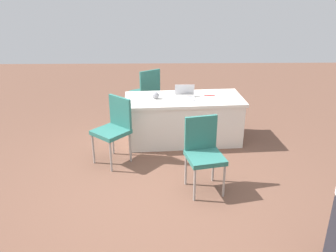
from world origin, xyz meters
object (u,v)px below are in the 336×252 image
chair_tucked_right (114,126)px  chair_near_front (147,90)px  chair_by_pillar (203,150)px  laptop_silver (185,96)px  yarn_ball (156,95)px  table_foreground (184,119)px  scissors_red (209,95)px

chair_tucked_right → chair_near_front: bearing=-62.2°
chair_near_front → chair_by_pillar: (-0.80, 2.47, -0.02)m
laptop_silver → yarn_ball: 0.47m
table_foreground → chair_by_pillar: 1.49m
chair_by_pillar → laptop_silver: bearing=-96.7°
chair_tucked_right → scissors_red: 1.69m
laptop_silver → scissors_red: size_ratio=1.78×
table_foreground → laptop_silver: 0.41m
scissors_red → laptop_silver: bearing=-150.0°
chair_near_front → laptop_silver: 1.23m
chair_tucked_right → table_foreground: bearing=-104.7°
table_foreground → chair_near_front: (0.64, -1.00, 0.19)m
chair_near_front → chair_tucked_right: 1.76m
table_foreground → yarn_ball: bearing=4.8°
table_foreground → chair_tucked_right: chair_tucked_right is taller
table_foreground → laptop_silver: size_ratio=6.09×
chair_tucked_right → yarn_ball: chair_tucked_right is taller
scissors_red → chair_by_pillar: bearing=-85.5°
yarn_ball → scissors_red: size_ratio=0.62×
table_foreground → scissors_red: scissors_red is taller
chair_tucked_right → laptop_silver: bearing=-105.7°
laptop_silver → table_foreground: bearing=-59.8°
laptop_silver → chair_by_pillar: bearing=96.0°
laptop_silver → chair_tucked_right: bearing=33.3°
chair_near_front → table_foreground: bearing=-90.8°
chair_near_front → scissors_red: (-1.07, 0.90, 0.18)m
chair_tucked_right → chair_by_pillar: (-1.21, 0.76, -0.02)m
chair_by_pillar → laptop_silver: 1.48m
chair_near_front → scissors_red: chair_near_front is taller
chair_near_front → chair_tucked_right: size_ratio=1.00×
chair_tucked_right → yarn_ball: size_ratio=8.67×
laptop_silver → yarn_ball: bearing=2.5°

